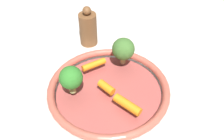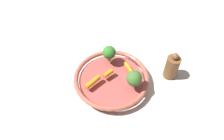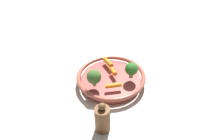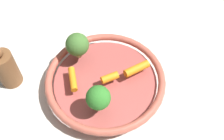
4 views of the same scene
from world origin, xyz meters
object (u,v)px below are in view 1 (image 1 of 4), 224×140
(baby_carrot_near_rim, at_px, (106,87))
(serving_bowl, at_px, (109,92))
(baby_carrot_back, at_px, (127,105))
(broccoli_floret_edge, at_px, (71,78))
(broccoli_floret_small, at_px, (123,49))
(baby_carrot_center, at_px, (94,65))
(pepper_mill, at_px, (88,28))

(baby_carrot_near_rim, bearing_deg, serving_bowl, 45.00)
(serving_bowl, bearing_deg, baby_carrot_back, -83.20)
(broccoli_floret_edge, distance_m, broccoli_floret_small, 0.16)
(baby_carrot_back, bearing_deg, baby_carrot_near_rim, 106.09)
(broccoli_floret_edge, relative_size, broccoli_floret_small, 0.98)
(serving_bowl, relative_size, baby_carrot_center, 4.63)
(baby_carrot_near_rim, height_order, baby_carrot_center, baby_carrot_near_rim)
(baby_carrot_back, bearing_deg, pepper_mill, 83.92)
(pepper_mill, bearing_deg, serving_bowl, -100.19)
(baby_carrot_center, bearing_deg, baby_carrot_back, -84.58)
(broccoli_floret_small, bearing_deg, broccoli_floret_edge, -164.90)
(pepper_mill, bearing_deg, baby_carrot_back, -96.08)
(baby_carrot_back, relative_size, baby_carrot_near_rim, 1.57)
(serving_bowl, distance_m, broccoli_floret_edge, 0.11)
(broccoli_floret_small, bearing_deg, baby_carrot_near_rim, -138.30)
(serving_bowl, relative_size, broccoli_floret_small, 4.05)
(serving_bowl, distance_m, pepper_mill, 0.25)
(broccoli_floret_edge, relative_size, pepper_mill, 0.56)
(broccoli_floret_small, height_order, pepper_mill, pepper_mill)
(broccoli_floret_edge, bearing_deg, baby_carrot_center, 36.59)
(broccoli_floret_small, relative_size, pepper_mill, 0.57)
(baby_carrot_back, height_order, baby_carrot_center, baby_carrot_back)
(broccoli_floret_edge, bearing_deg, baby_carrot_back, -46.88)
(broccoli_floret_edge, xyz_separation_m, broccoli_floret_small, (0.15, 0.04, 0.00))
(baby_carrot_center, xyz_separation_m, broccoli_floret_small, (0.08, -0.02, 0.04))
(serving_bowl, height_order, baby_carrot_center, baby_carrot_center)
(baby_carrot_back, bearing_deg, broccoli_floret_edge, 133.12)
(baby_carrot_near_rim, height_order, pepper_mill, pepper_mill)
(pepper_mill, bearing_deg, broccoli_floret_small, -81.38)
(serving_bowl, distance_m, baby_carrot_near_rim, 0.03)
(broccoli_floret_edge, bearing_deg, baby_carrot_near_rim, -22.84)
(baby_carrot_back, distance_m, broccoli_floret_edge, 0.14)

